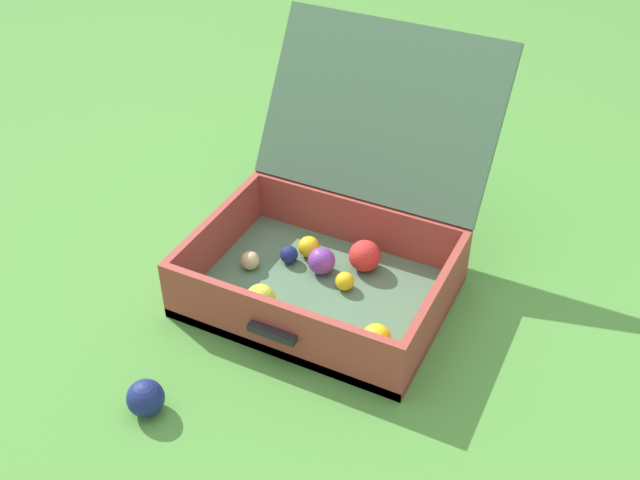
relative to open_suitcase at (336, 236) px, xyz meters
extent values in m
plane|color=#4C8C38|center=(-0.10, -0.05, -0.12)|extent=(16.00, 16.00, 0.00)
cube|color=#4C7051|center=(0.00, -0.09, -0.11)|extent=(0.58, 0.43, 0.03)
cube|color=#9E3D33|center=(-0.28, -0.09, -0.05)|extent=(0.02, 0.43, 0.15)
cube|color=#9E3D33|center=(0.28, -0.09, -0.05)|extent=(0.02, 0.43, 0.15)
cube|color=#9E3D33|center=(0.00, -0.29, -0.05)|extent=(0.54, 0.02, 0.15)
cube|color=#9E3D33|center=(0.00, 0.12, -0.05)|extent=(0.54, 0.02, 0.15)
cube|color=#4C7051|center=(0.00, 0.24, 0.21)|extent=(0.58, 0.24, 0.38)
cube|color=black|center=(0.00, -0.31, -0.04)|extent=(0.11, 0.02, 0.02)
sphere|color=yellow|center=(0.19, -0.21, -0.06)|extent=(0.07, 0.07, 0.07)
sphere|color=purple|center=(-0.03, -0.03, -0.06)|extent=(0.07, 0.07, 0.07)
sphere|color=yellow|center=(-0.08, 0.02, -0.07)|extent=(0.05, 0.05, 0.05)
sphere|color=blue|center=(-0.14, -0.23, -0.07)|extent=(0.05, 0.05, 0.05)
sphere|color=#CCDB38|center=(-0.09, -0.21, -0.06)|extent=(0.07, 0.07, 0.07)
sphere|color=yellow|center=(0.05, -0.06, -0.07)|extent=(0.04, 0.04, 0.04)
sphere|color=red|center=(0.06, 0.03, -0.06)|extent=(0.08, 0.08, 0.08)
sphere|color=navy|center=(-0.11, -0.03, -0.08)|extent=(0.04, 0.04, 0.04)
sphere|color=#D1B784|center=(-0.19, -0.09, -0.07)|extent=(0.05, 0.05, 0.05)
sphere|color=navy|center=(-0.16, -0.54, -0.08)|extent=(0.08, 0.08, 0.08)
camera|label=1|loc=(0.60, -1.29, 1.08)|focal=43.10mm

